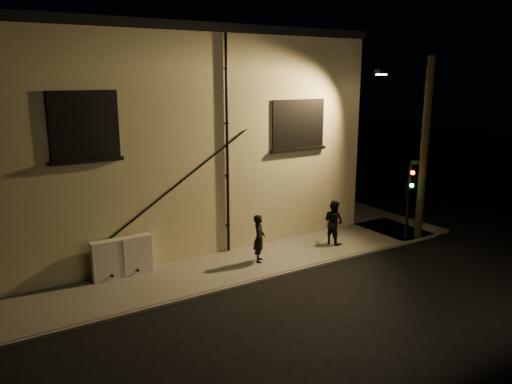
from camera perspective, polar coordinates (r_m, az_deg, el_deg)
ground at (r=18.77m, az=6.16°, el=-8.64°), size 90.00×90.00×0.00m
sidewalk at (r=22.76m, az=1.71°, el=-4.43°), size 21.00×16.00×0.12m
building at (r=24.05m, az=-12.96°, el=6.80°), size 16.20×12.23×8.80m
utility_cabinet at (r=18.04m, az=-15.04°, el=-7.22°), size 2.09×0.35×1.37m
pedestrian_a at (r=18.68m, az=0.36°, el=-5.31°), size 0.73×0.79×1.81m
pedestrian_b at (r=20.90m, az=8.86°, el=-3.41°), size 0.83×0.99×1.84m
traffic_signal at (r=21.75m, az=16.97°, el=0.47°), size 1.32×1.98×3.36m
streetlamp_pole at (r=21.93m, az=18.47°, el=4.96°), size 2.05×1.40×7.73m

